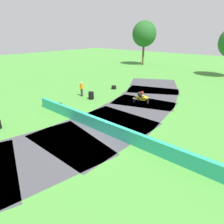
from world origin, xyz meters
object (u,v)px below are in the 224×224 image
tire_stack_mid_b (59,108)px  track_marshal (82,89)px  tire_stack_extra_a (114,87)px  tire_stack_far (91,96)px  motorcycle_chase_yellow (142,98)px

tire_stack_mid_b → track_marshal: size_ratio=0.49×
tire_stack_extra_a → tire_stack_far: bearing=-79.8°
track_marshal → motorcycle_chase_yellow: bearing=18.7°
motorcycle_chase_yellow → tire_stack_mid_b: 8.03m
tire_stack_mid_b → tire_stack_extra_a: tire_stack_mid_b is taller
motorcycle_chase_yellow → tire_stack_far: bearing=-155.3°
tire_stack_far → track_marshal: bearing=177.8°
tire_stack_far → tire_stack_extra_a: bearing=100.2°
motorcycle_chase_yellow → tire_stack_far: (-4.90, -2.25, -0.24)m
motorcycle_chase_yellow → tire_stack_extra_a: motorcycle_chase_yellow is taller
motorcycle_chase_yellow → tire_stack_mid_b: bearing=-122.8°
motorcycle_chase_yellow → tire_stack_mid_b: motorcycle_chase_yellow is taller
tire_stack_mid_b → track_marshal: track_marshal is taller
motorcycle_chase_yellow → track_marshal: bearing=-161.3°
tire_stack_mid_b → track_marshal: bearing=114.9°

